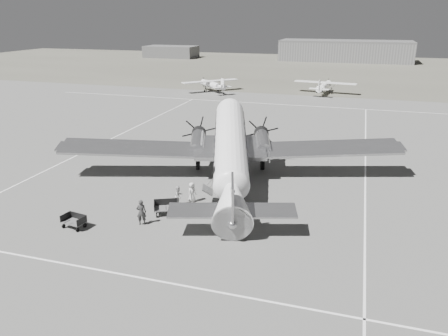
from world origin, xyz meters
TOP-DOWN VIEW (x-y plane):
  - ground at (0.00, 0.00)m, footprint 260.00×260.00m
  - taxi_line_near at (0.00, -14.00)m, footprint 60.00×0.15m
  - taxi_line_right at (12.00, 0.00)m, footprint 0.15×80.00m
  - taxi_line_left at (-18.00, 10.00)m, footprint 0.15×60.00m
  - taxi_line_horizon at (0.00, 40.00)m, footprint 90.00×0.15m
  - grass_infield at (0.00, 95.00)m, footprint 260.00×90.00m
  - hangar_main at (5.00, 120.00)m, footprint 42.00×14.00m
  - shed_secondary at (-55.00, 115.00)m, footprint 18.00×10.00m
  - dc3_airliner at (0.36, 1.84)m, footprint 37.37×30.81m
  - light_plane_left at (-17.25, 48.76)m, footprint 15.29×15.31m
  - light_plane_right at (4.17, 53.29)m, footprint 13.12×11.15m
  - baggage_cart_near at (-2.57, -5.69)m, footprint 2.30×2.04m
  - baggage_cart_far at (-7.94, -9.69)m, footprint 1.87×1.45m
  - ground_crew at (-3.54, -7.78)m, footprint 0.83×0.70m
  - ramp_agent at (-2.27, -3.88)m, footprint 0.85×0.96m
  - passenger at (-1.53, -2.88)m, footprint 0.81×0.96m

SIDE VIEW (x-z plane):
  - ground at x=0.00m, z-range 0.00..0.00m
  - grass_infield at x=0.00m, z-range 0.00..0.01m
  - taxi_line_near at x=0.00m, z-range 0.00..0.01m
  - taxi_line_right at x=12.00m, z-range 0.00..0.01m
  - taxi_line_left at x=-18.00m, z-range 0.00..0.01m
  - taxi_line_horizon at x=0.00m, z-range 0.00..0.01m
  - baggage_cart_far at x=-7.94m, z-range 0.00..0.96m
  - baggage_cart_near at x=-2.57m, z-range 0.00..1.08m
  - ramp_agent at x=-2.27m, z-range 0.00..1.65m
  - passenger at x=-1.53m, z-range 0.00..1.66m
  - ground_crew at x=-3.54m, z-range 0.00..1.93m
  - light_plane_left at x=-17.25m, z-range 0.00..2.48m
  - light_plane_right at x=4.17m, z-range 0.00..2.49m
  - shed_secondary at x=-55.00m, z-range 0.00..4.00m
  - dc3_airliner at x=0.36m, z-range 0.00..6.14m
  - hangar_main at x=5.00m, z-range 0.00..6.60m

